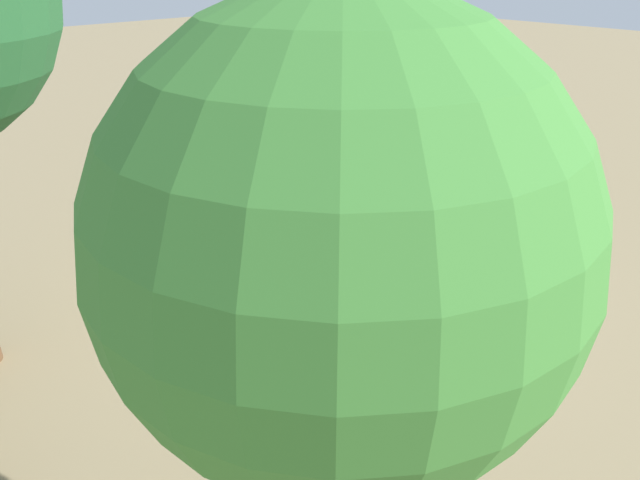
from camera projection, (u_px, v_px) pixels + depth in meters
ground_plane at (313, 275)px, 7.66m from camera, size 60.00×60.00×0.00m
track at (319, 277)px, 7.58m from camera, size 0.68×5.70×0.04m
locomotive at (370, 269)px, 6.80m from camera, size 0.64×1.45×1.07m
passenger_car at (273, 226)px, 7.99m from camera, size 0.74×2.00×0.97m
conductor_person at (291, 241)px, 6.38m from camera, size 0.30×0.30×1.62m
park_bench at (415, 185)px, 9.44m from camera, size 1.35×0.60×0.82m
oak_tree_near at (348, 16)px, 11.35m from camera, size 1.98×1.98×3.66m
oak_tree_distant at (339, 256)px, 2.25m from camera, size 1.86×1.86×3.71m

